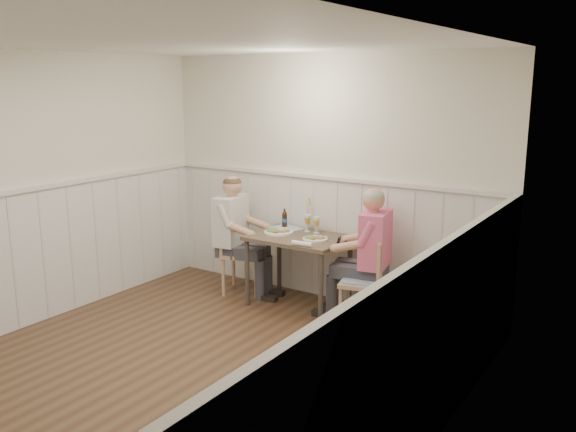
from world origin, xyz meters
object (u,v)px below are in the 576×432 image
object	(u,v)px
dining_table	(299,245)
man_in_pink	(370,265)
grass_vase	(307,214)
chair_left	(239,248)
beer_bottle	(285,219)
diner_cream	(234,244)
chair_right	(368,278)

from	to	relation	value
dining_table	man_in_pink	distance (m)	0.81
grass_vase	chair_left	bearing A→B (deg)	-156.73
man_in_pink	dining_table	bearing A→B (deg)	-177.46
beer_bottle	grass_vase	distance (m)	0.27
man_in_pink	diner_cream	bearing A→B (deg)	-176.80
grass_vase	diner_cream	bearing A→B (deg)	-154.24
dining_table	grass_vase	world-z (taller)	grass_vase
chair_right	chair_left	size ratio (longest dim) A/B	0.93
chair_left	grass_vase	distance (m)	0.87
man_in_pink	beer_bottle	size ratio (longest dim) A/B	6.60
chair_left	diner_cream	xyz separation A→B (m)	(-0.03, -0.05, 0.06)
dining_table	diner_cream	size ratio (longest dim) A/B	0.74
chair_right	beer_bottle	world-z (taller)	beer_bottle
diner_cream	chair_right	bearing A→B (deg)	-0.26
man_in_pink	diner_cream	size ratio (longest dim) A/B	1.01
diner_cream	beer_bottle	xyz separation A→B (m)	(0.46, 0.30, 0.28)
chair_left	grass_vase	bearing A→B (deg)	23.27
chair_right	diner_cream	distance (m)	1.63
chair_right	beer_bottle	xyz separation A→B (m)	(-1.17, 0.31, 0.38)
chair_right	chair_left	bearing A→B (deg)	177.96
chair_right	man_in_pink	bearing A→B (deg)	103.42
diner_cream	chair_left	bearing A→B (deg)	61.50
chair_right	beer_bottle	distance (m)	1.27
dining_table	man_in_pink	bearing A→B (deg)	2.54
chair_left	grass_vase	world-z (taller)	grass_vase
dining_table	chair_left	distance (m)	0.79
dining_table	chair_left	bearing A→B (deg)	-179.66
chair_right	diner_cream	world-z (taller)	diner_cream
man_in_pink	grass_vase	bearing A→B (deg)	163.69
man_in_pink	grass_vase	xyz separation A→B (m)	(-0.88, 0.26, 0.35)
dining_table	grass_vase	xyz separation A→B (m)	(-0.08, 0.29, 0.26)
man_in_pink	diner_cream	xyz separation A→B (m)	(-1.61, -0.09, -0.00)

